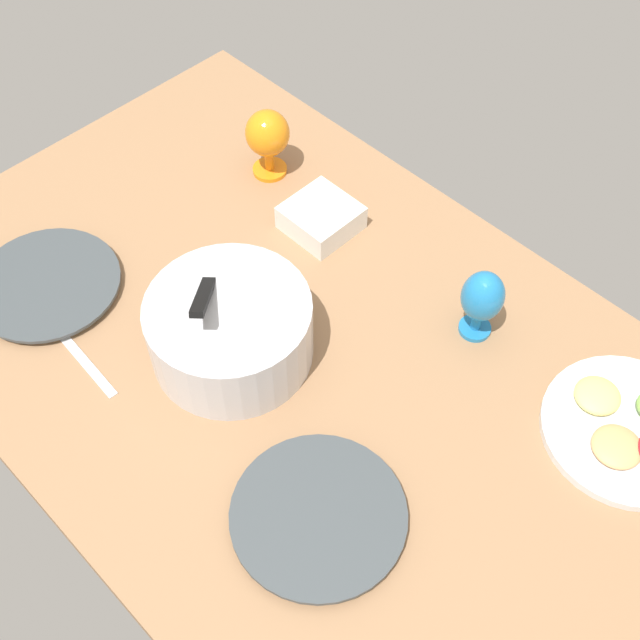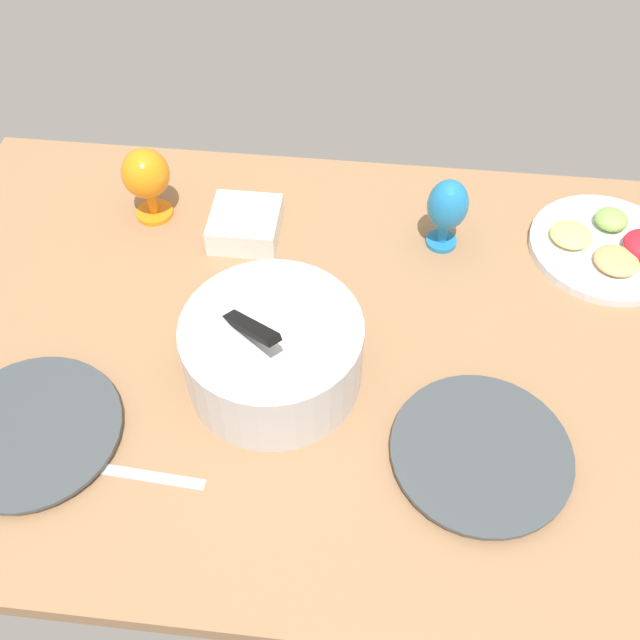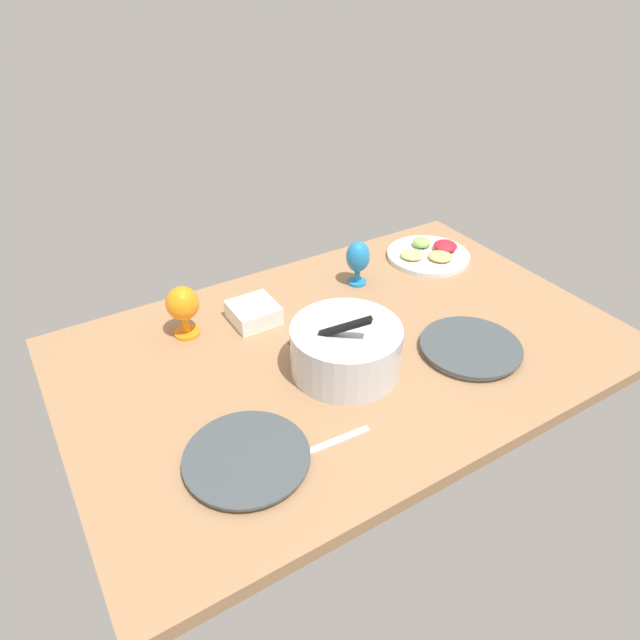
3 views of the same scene
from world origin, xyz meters
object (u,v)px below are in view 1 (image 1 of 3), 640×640
Objects in this scene: dinner_plate_left at (318,516)px; hurricane_glass_orange at (268,136)px; fruit_platter at (630,429)px; hurricane_glass_blue at (482,298)px; dinner_plate_right at (47,285)px; square_bowl_white at (321,217)px; mixing_bowl at (230,328)px.

hurricane_glass_orange reaches higher than dinner_plate_left.
hurricane_glass_blue is at bearing 2.21° from fruit_platter.
dinner_plate_right is at bearing 38.27° from hurricane_glass_blue.
fruit_platter is 73.39cm from square_bowl_white.
square_bowl_white is (73.30, 3.13, 1.54)cm from fruit_platter.
hurricane_glass_orange is at bearing -37.21° from dinner_plate_left.
mixing_bowl is (35.20, -12.21, 6.23)cm from dinner_plate_left.
hurricane_glass_blue is at bearing -141.73° from dinner_plate_right.
hurricane_glass_blue is (6.30, -48.52, 8.48)cm from dinner_plate_left.
mixing_bowl is at bearing 107.92° from square_bowl_white.
fruit_platter is (-26.96, -49.81, 0.43)cm from dinner_plate_left.
mixing_bowl is at bearing 51.49° from hurricane_glass_blue.
mixing_bowl is at bearing -19.13° from dinner_plate_left.
dinner_plate_right is 0.97× the size of mixing_bowl.
hurricane_glass_blue is at bearing 177.97° from hurricane_glass_orange.
hurricane_glass_blue reaches higher than fruit_platter.
hurricane_glass_blue is (-60.41, 2.14, -0.53)cm from hurricane_glass_orange.
hurricane_glass_orange is (66.71, -50.66, 9.01)cm from dinner_plate_left.
hurricane_glass_blue is at bearing -82.61° from dinner_plate_left.
mixing_bowl reaches higher than square_bowl_white.
hurricane_glass_orange is 21.91cm from square_bowl_white.
mixing_bowl is 49.80cm from hurricane_glass_orange.
hurricane_glass_orange is at bearing -96.37° from dinner_plate_right.
hurricane_glass_orange reaches higher than dinner_plate_right.
hurricane_glass_blue is at bearing -177.36° from square_bowl_white.
fruit_platter is at bearing 179.48° from hurricane_glass_orange.
hurricane_glass_orange is at bearing -11.07° from square_bowl_white.
square_bowl_white is at bearing -117.60° from dinner_plate_right.
dinner_plate_left is at bearing 160.87° from mixing_bowl.
fruit_platter reaches higher than dinner_plate_left.
square_bowl_white is (46.34, -46.68, 1.97)cm from dinner_plate_left.
mixing_bowl is at bearing 31.17° from fruit_platter.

